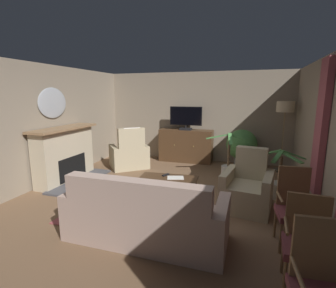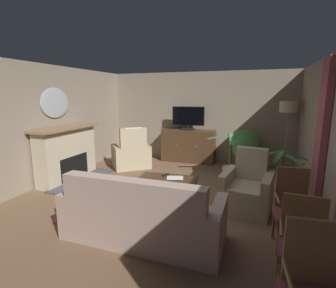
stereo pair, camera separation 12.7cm
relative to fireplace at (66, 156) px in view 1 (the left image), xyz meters
The scene contains 23 objects.
ground_plane 2.57m from the fireplace, 12.98° to the right, with size 6.02×7.33×0.04m, color brown.
wall_back 3.82m from the fireplace, 49.55° to the left, with size 6.02×0.10×2.62m, color gray.
wall_left 0.97m from the fireplace, 120.21° to the right, with size 0.10×7.33×2.62m, color gray.
curtain_panel_far 5.15m from the fireplace, ahead, with size 0.10×0.44×2.20m, color #A34C56.
rug_central 2.46m from the fireplace, 23.19° to the right, with size 2.19×1.70×0.01m, color #9E474C.
fireplace is the anchor object (origin of this frame).
wall_mirror_oval 1.21m from the fireplace, behind, with size 0.06×0.86×0.68m, color #B2B7BF.
tv_cabinet 3.34m from the fireplace, 48.52° to the left, with size 1.56×0.48×0.95m.
television 3.38m from the fireplace, 47.91° to the left, with size 0.93×0.20×0.67m.
coffee_table 2.63m from the fireplace, ahead, with size 1.11×0.56×0.45m.
tv_remote 2.52m from the fireplace, ahead, with size 0.17×0.05×0.02m, color black.
folded_newspaper 2.75m from the fireplace, ahead, with size 0.30×0.22×0.01m, color silver.
sofa_floral 3.23m from the fireplace, 33.17° to the right, with size 2.18×0.86×0.95m.
armchair_beside_cabinet 4.02m from the fireplace, ahead, with size 0.92×0.96×1.03m.
armchair_near_window 1.68m from the fireplace, 56.74° to the left, with size 1.27×1.26×1.14m.
side_chair_mid_row 5.33m from the fireplace, 30.68° to the right, with size 0.52×0.53×1.03m.
side_chair_nearest_door 5.02m from the fireplace, 23.78° to the right, with size 0.49×0.48×0.96m.
side_chair_beside_plant 4.75m from the fireplace, 14.97° to the right, with size 0.47×0.48×1.03m.
potted_plant_small_fern_corner 3.76m from the fireplace, 18.39° to the left, with size 0.85×0.95×1.11m.
potted_plant_on_hearth_side 4.46m from the fireplace, 31.49° to the left, with size 0.81×0.81×1.05m.
potted_plant_tall_palm_by_window 4.62m from the fireplace, ahead, with size 0.88×0.80×0.95m.
cat 1.34m from the fireplace, 24.59° to the right, with size 0.20×0.65×0.21m.
floor_lamp 5.41m from the fireplace, 25.79° to the left, with size 0.42×0.42×1.80m.
Camera 1 is at (1.53, -4.12, 1.97)m, focal length 27.19 mm.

